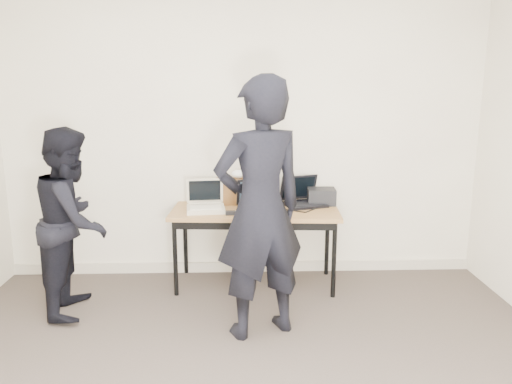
{
  "coord_description": "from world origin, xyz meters",
  "views": [
    {
      "loc": [
        -0.04,
        -2.44,
        1.85
      ],
      "look_at": [
        0.1,
        1.6,
        0.95
      ],
      "focal_mm": 35.0,
      "sensor_mm": 36.0,
      "label": 1
    }
  ],
  "objects_px": {
    "laptop_center": "(258,203)",
    "equipment_box": "(321,196)",
    "person_observer": "(73,221)",
    "desk": "(255,216)",
    "person_typist": "(260,210)",
    "laptop_right": "(303,198)",
    "laptop_beige": "(205,204)",
    "leather_satchel": "(235,191)"
  },
  "relations": [
    {
      "from": "laptop_center",
      "to": "equipment_box",
      "type": "relative_size",
      "value": 1.6
    },
    {
      "from": "laptop_center",
      "to": "person_observer",
      "type": "distance_m",
      "value": 1.57
    },
    {
      "from": "desk",
      "to": "person_typist",
      "type": "relative_size",
      "value": 0.81
    },
    {
      "from": "laptop_center",
      "to": "laptop_right",
      "type": "relative_size",
      "value": 0.91
    },
    {
      "from": "equipment_box",
      "to": "person_observer",
      "type": "xyz_separation_m",
      "value": [
        -2.11,
        -0.64,
        -0.04
      ]
    },
    {
      "from": "person_observer",
      "to": "laptop_right",
      "type": "bearing_deg",
      "value": -76.09
    },
    {
      "from": "person_typist",
      "to": "laptop_right",
      "type": "bearing_deg",
      "value": -136.08
    },
    {
      "from": "laptop_beige",
      "to": "person_observer",
      "type": "height_order",
      "value": "person_observer"
    },
    {
      "from": "laptop_beige",
      "to": "person_typist",
      "type": "xyz_separation_m",
      "value": [
        0.45,
        -0.9,
        0.18
      ]
    },
    {
      "from": "laptop_beige",
      "to": "laptop_right",
      "type": "bearing_deg",
      "value": 5.15
    },
    {
      "from": "laptop_right",
      "to": "person_observer",
      "type": "distance_m",
      "value": 2.03
    },
    {
      "from": "leather_satchel",
      "to": "equipment_box",
      "type": "distance_m",
      "value": 0.81
    },
    {
      "from": "person_typist",
      "to": "laptop_beige",
      "type": "bearing_deg",
      "value": -86.71
    },
    {
      "from": "laptop_right",
      "to": "person_observer",
      "type": "xyz_separation_m",
      "value": [
        -1.94,
        -0.62,
        -0.03
      ]
    },
    {
      "from": "desk",
      "to": "laptop_right",
      "type": "relative_size",
      "value": 3.45
    },
    {
      "from": "desk",
      "to": "laptop_center",
      "type": "bearing_deg",
      "value": -0.42
    },
    {
      "from": "leather_satchel",
      "to": "person_observer",
      "type": "xyz_separation_m",
      "value": [
        -1.3,
        -0.67,
        -0.09
      ]
    },
    {
      "from": "leather_satchel",
      "to": "laptop_center",
      "type": "bearing_deg",
      "value": -46.87
    },
    {
      "from": "laptop_beige",
      "to": "laptop_center",
      "type": "height_order",
      "value": "laptop_beige"
    },
    {
      "from": "laptop_center",
      "to": "person_observer",
      "type": "bearing_deg",
      "value": -175.19
    },
    {
      "from": "desk",
      "to": "equipment_box",
      "type": "xyz_separation_m",
      "value": [
        0.63,
        0.19,
        0.13
      ]
    },
    {
      "from": "desk",
      "to": "laptop_center",
      "type": "distance_m",
      "value": 0.12
    },
    {
      "from": "leather_satchel",
      "to": "person_observer",
      "type": "bearing_deg",
      "value": -151.51
    },
    {
      "from": "leather_satchel",
      "to": "person_observer",
      "type": "distance_m",
      "value": 1.47
    },
    {
      "from": "laptop_center",
      "to": "laptop_right",
      "type": "height_order",
      "value": "laptop_center"
    },
    {
      "from": "laptop_beige",
      "to": "equipment_box",
      "type": "xyz_separation_m",
      "value": [
        1.08,
        0.19,
        0.02
      ]
    },
    {
      "from": "desk",
      "to": "laptop_right",
      "type": "height_order",
      "value": "laptop_right"
    },
    {
      "from": "leather_satchel",
      "to": "equipment_box",
      "type": "xyz_separation_m",
      "value": [
        0.81,
        -0.04,
        -0.05
      ]
    },
    {
      "from": "laptop_beige",
      "to": "person_typist",
      "type": "bearing_deg",
      "value": -68.99
    },
    {
      "from": "laptop_beige",
      "to": "person_observer",
      "type": "relative_size",
      "value": 0.24
    },
    {
      "from": "laptop_center",
      "to": "laptop_right",
      "type": "bearing_deg",
      "value": 11.13
    },
    {
      "from": "leather_satchel",
      "to": "desk",
      "type": "bearing_deg",
      "value": -50.64
    },
    {
      "from": "laptop_right",
      "to": "person_typist",
      "type": "bearing_deg",
      "value": -130.04
    },
    {
      "from": "laptop_center",
      "to": "person_observer",
      "type": "relative_size",
      "value": 0.27
    },
    {
      "from": "desk",
      "to": "leather_satchel",
      "type": "xyz_separation_m",
      "value": [
        -0.18,
        0.23,
        0.19
      ]
    },
    {
      "from": "laptop_center",
      "to": "laptop_right",
      "type": "xyz_separation_m",
      "value": [
        0.43,
        0.18,
        -0.0
      ]
    },
    {
      "from": "equipment_box",
      "to": "person_typist",
      "type": "distance_m",
      "value": 1.26
    },
    {
      "from": "person_observer",
      "to": "leather_satchel",
      "type": "bearing_deg",
      "value": -66.58
    },
    {
      "from": "desk",
      "to": "person_typist",
      "type": "bearing_deg",
      "value": -86.1
    },
    {
      "from": "person_observer",
      "to": "laptop_center",
      "type": "bearing_deg",
      "value": -77.53
    },
    {
      "from": "desk",
      "to": "laptop_right",
      "type": "xyz_separation_m",
      "value": [
        0.45,
        0.18,
        0.12
      ]
    },
    {
      "from": "laptop_right",
      "to": "person_observer",
      "type": "relative_size",
      "value": 0.3
    }
  ]
}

